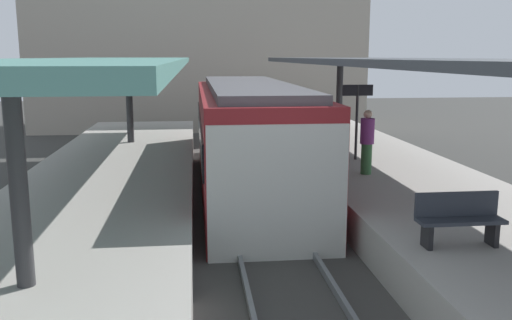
{
  "coord_description": "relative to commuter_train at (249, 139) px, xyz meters",
  "views": [
    {
      "loc": [
        -1.51,
        -12.13,
        4.02
      ],
      "look_at": [
        -0.07,
        0.69,
        1.58
      ],
      "focal_mm": 38.56,
      "sensor_mm": 36.0,
      "label": 1
    }
  ],
  "objects": [
    {
      "name": "commuter_train",
      "position": [
        0.0,
        0.0,
        0.0
      ],
      "size": [
        2.78,
        10.74,
        3.1
      ],
      "color": "maroon",
      "rests_on": "track_ballast"
    },
    {
      "name": "canopy_right",
      "position": [
        3.8,
        -1.63,
        2.13
      ],
      "size": [
        4.18,
        21.0,
        2.97
      ],
      "color": "#333335",
      "rests_on": "platform_right"
    },
    {
      "name": "platform_bench",
      "position": [
        2.69,
        -7.05,
        -0.26
      ],
      "size": [
        1.4,
        0.41,
        0.86
      ],
      "color": "black",
      "rests_on": "platform_right"
    },
    {
      "name": "passenger_near_bench",
      "position": [
        2.9,
        -1.54,
        0.14
      ],
      "size": [
        0.36,
        0.36,
        1.67
      ],
      "color": "#386B3D",
      "rests_on": "platform_right"
    },
    {
      "name": "platform_left",
      "position": [
        -3.8,
        -3.03,
        -1.23
      ],
      "size": [
        4.4,
        28.0,
        1.0
      ],
      "primitive_type": "cube",
      "color": "#ADA8A0",
      "rests_on": "ground_plane"
    },
    {
      "name": "ground_plane",
      "position": [
        0.0,
        -3.03,
        -1.73
      ],
      "size": [
        80.0,
        80.0,
        0.0
      ],
      "primitive_type": "plane",
      "color": "#383835"
    },
    {
      "name": "platform_right",
      "position": [
        3.8,
        -3.03,
        -1.23
      ],
      "size": [
        4.4,
        28.0,
        1.0
      ],
      "primitive_type": "cube",
      "color": "#ADA8A0",
      "rests_on": "ground_plane"
    },
    {
      "name": "platform_sign",
      "position": [
        3.22,
        0.49,
        0.9
      ],
      "size": [
        0.9,
        0.08,
        2.21
      ],
      "color": "#262628",
      "rests_on": "platform_right"
    },
    {
      "name": "rail_far_side",
      "position": [
        0.72,
        -3.03,
        -1.46
      ],
      "size": [
        0.08,
        28.0,
        0.14
      ],
      "primitive_type": "cube",
      "color": "slate",
      "rests_on": "track_ballast"
    },
    {
      "name": "canopy_left",
      "position": [
        -3.8,
        -1.63,
        2.13
      ],
      "size": [
        4.18,
        21.0,
        2.97
      ],
      "color": "#333335",
      "rests_on": "platform_left"
    },
    {
      "name": "rail_near_side",
      "position": [
        -0.72,
        -3.03,
        -1.46
      ],
      "size": [
        0.08,
        28.0,
        0.14
      ],
      "primitive_type": "cube",
      "color": "slate",
      "rests_on": "track_ballast"
    },
    {
      "name": "station_building_backdrop",
      "position": [
        -1.17,
        16.97,
        3.77
      ],
      "size": [
        18.0,
        6.0,
        11.0
      ],
      "primitive_type": "cube",
      "color": "#A89E8E",
      "rests_on": "ground_plane"
    },
    {
      "name": "track_ballast",
      "position": [
        0.0,
        -3.03,
        -1.63
      ],
      "size": [
        3.2,
        28.0,
        0.2
      ],
      "primitive_type": "cube",
      "color": "#423F3D",
      "rests_on": "ground_plane"
    }
  ]
}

